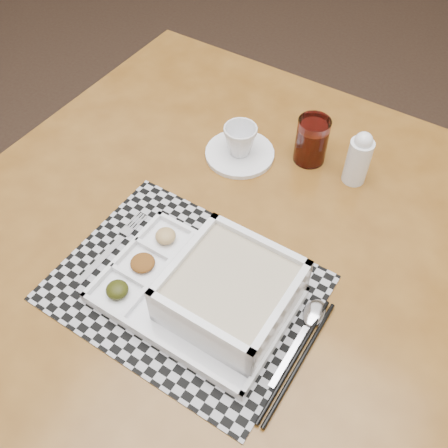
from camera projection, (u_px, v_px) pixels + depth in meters
The scene contains 11 objects.
floor at pixel (115, 173), 2.22m from camera, with size 5.00×5.00×0.00m, color #312018.
dining_table at pixel (228, 272), 0.99m from camera, with size 1.22×1.22×0.83m.
placemat at pixel (185, 288), 0.87m from camera, with size 0.44×0.34×0.00m, color #9D9CA3.
serving_tray at pixel (221, 293), 0.82m from camera, with size 0.34×0.25×0.09m.
fork at pixel (113, 245), 0.93m from camera, with size 0.04×0.19×0.00m.
spoon at pixel (311, 319), 0.83m from camera, with size 0.04×0.18×0.01m.
chopsticks at pixel (298, 360), 0.78m from camera, with size 0.04×0.24×0.01m.
saucer at pixel (240, 154), 1.08m from camera, with size 0.15×0.15×0.01m, color white.
cup at pixel (240, 140), 1.05m from camera, with size 0.07×0.07×0.07m, color white.
juice_glass at pixel (311, 142), 1.04m from camera, with size 0.07×0.07×0.10m.
creamer_bottle at pixel (359, 158), 0.99m from camera, with size 0.05×0.05×0.12m.
Camera 1 is at (1.14, -1.19, 1.58)m, focal length 40.00 mm.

